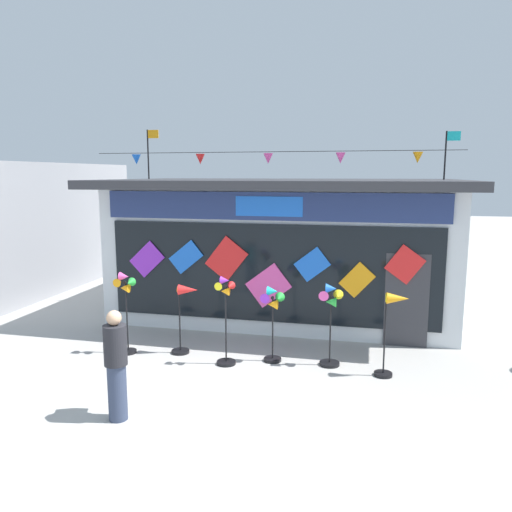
{
  "coord_description": "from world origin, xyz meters",
  "views": [
    {
      "loc": [
        2.55,
        -6.77,
        3.63
      ],
      "look_at": [
        0.18,
        3.53,
        1.89
      ],
      "focal_mm": 35.04,
      "sensor_mm": 36.0,
      "label": 1
    }
  ],
  "objects_px": {
    "kite_shop_building": "(286,245)",
    "wind_spinner_right": "(331,313)",
    "wind_spinner_far_left": "(125,299)",
    "wind_spinner_center_right": "(272,311)",
    "wind_spinner_far_right": "(393,321)",
    "wind_spinner_center_left": "(225,314)",
    "wind_spinner_left": "(185,310)",
    "person_near_camera": "(116,362)"
  },
  "relations": [
    {
      "from": "wind_spinner_far_left",
      "to": "wind_spinner_center_left",
      "type": "bearing_deg",
      "value": -3.43
    },
    {
      "from": "kite_shop_building",
      "to": "wind_spinner_right",
      "type": "xyz_separation_m",
      "value": [
        1.48,
        -3.7,
        -0.72
      ]
    },
    {
      "from": "kite_shop_building",
      "to": "wind_spinner_far_right",
      "type": "xyz_separation_m",
      "value": [
        2.61,
        -3.97,
        -0.73
      ]
    },
    {
      "from": "wind_spinner_right",
      "to": "wind_spinner_center_left",
      "type": "bearing_deg",
      "value": -168.77
    },
    {
      "from": "wind_spinner_center_left",
      "to": "person_near_camera",
      "type": "xyz_separation_m",
      "value": [
        -0.96,
        -2.43,
        -0.12
      ]
    },
    {
      "from": "wind_spinner_far_left",
      "to": "wind_spinner_right",
      "type": "height_order",
      "value": "wind_spinner_far_left"
    },
    {
      "from": "kite_shop_building",
      "to": "wind_spinner_far_left",
      "type": "xyz_separation_m",
      "value": [
        -2.6,
        -3.96,
        -0.63
      ]
    },
    {
      "from": "wind_spinner_far_left",
      "to": "wind_spinner_center_left",
      "type": "relative_size",
      "value": 0.98
    },
    {
      "from": "wind_spinner_center_left",
      "to": "wind_spinner_center_right",
      "type": "relative_size",
      "value": 1.15
    },
    {
      "from": "wind_spinner_far_left",
      "to": "wind_spinner_center_right",
      "type": "bearing_deg",
      "value": 4.36
    },
    {
      "from": "kite_shop_building",
      "to": "wind_spinner_far_right",
      "type": "distance_m",
      "value": 4.8
    },
    {
      "from": "wind_spinner_far_left",
      "to": "wind_spinner_center_left",
      "type": "distance_m",
      "value": 2.14
    },
    {
      "from": "wind_spinner_center_left",
      "to": "wind_spinner_right",
      "type": "distance_m",
      "value": 1.99
    },
    {
      "from": "wind_spinner_right",
      "to": "kite_shop_building",
      "type": "bearing_deg",
      "value": 111.87
    },
    {
      "from": "kite_shop_building",
      "to": "person_near_camera",
      "type": "relative_size",
      "value": 5.13
    },
    {
      "from": "kite_shop_building",
      "to": "wind_spinner_left",
      "type": "height_order",
      "value": "kite_shop_building"
    },
    {
      "from": "wind_spinner_far_left",
      "to": "wind_spinner_far_right",
      "type": "xyz_separation_m",
      "value": [
        5.2,
        -0.01,
        -0.1
      ]
    },
    {
      "from": "kite_shop_building",
      "to": "wind_spinner_right",
      "type": "relative_size",
      "value": 5.34
    },
    {
      "from": "wind_spinner_far_left",
      "to": "wind_spinner_left",
      "type": "relative_size",
      "value": 1.18
    },
    {
      "from": "wind_spinner_center_left",
      "to": "person_near_camera",
      "type": "distance_m",
      "value": 2.62
    },
    {
      "from": "wind_spinner_left",
      "to": "wind_spinner_far_left",
      "type": "bearing_deg",
      "value": -166.66
    },
    {
      "from": "wind_spinner_left",
      "to": "wind_spinner_far_right",
      "type": "relative_size",
      "value": 0.92
    },
    {
      "from": "wind_spinner_far_right",
      "to": "person_near_camera",
      "type": "relative_size",
      "value": 0.93
    },
    {
      "from": "kite_shop_building",
      "to": "wind_spinner_center_right",
      "type": "relative_size",
      "value": 5.7
    },
    {
      "from": "wind_spinner_right",
      "to": "wind_spinner_left",
      "type": "bearing_deg",
      "value": 179.67
    },
    {
      "from": "wind_spinner_far_left",
      "to": "wind_spinner_center_left",
      "type": "height_order",
      "value": "wind_spinner_center_left"
    },
    {
      "from": "person_near_camera",
      "to": "wind_spinner_center_left",
      "type": "bearing_deg",
      "value": 43.61
    },
    {
      "from": "wind_spinner_center_right",
      "to": "wind_spinner_far_right",
      "type": "distance_m",
      "value": 2.25
    },
    {
      "from": "kite_shop_building",
      "to": "wind_spinner_right",
      "type": "distance_m",
      "value": 4.05
    },
    {
      "from": "wind_spinner_center_right",
      "to": "wind_spinner_far_right",
      "type": "height_order",
      "value": "wind_spinner_far_right"
    },
    {
      "from": "wind_spinner_left",
      "to": "person_near_camera",
      "type": "xyz_separation_m",
      "value": [
        0.0,
        -2.84,
        -0.04
      ]
    },
    {
      "from": "wind_spinner_far_left",
      "to": "person_near_camera",
      "type": "bearing_deg",
      "value": -65.52
    },
    {
      "from": "kite_shop_building",
      "to": "wind_spinner_center_right",
      "type": "height_order",
      "value": "kite_shop_building"
    },
    {
      "from": "wind_spinner_center_right",
      "to": "person_near_camera",
      "type": "xyz_separation_m",
      "value": [
        -1.81,
        -2.79,
        -0.13
      ]
    },
    {
      "from": "wind_spinner_center_left",
      "to": "wind_spinner_center_right",
      "type": "xyz_separation_m",
      "value": [
        0.84,
        0.35,
        0.01
      ]
    },
    {
      "from": "wind_spinner_left",
      "to": "wind_spinner_center_left",
      "type": "distance_m",
      "value": 1.05
    },
    {
      "from": "wind_spinner_far_right",
      "to": "person_near_camera",
      "type": "bearing_deg",
      "value": -147.74
    },
    {
      "from": "wind_spinner_far_left",
      "to": "wind_spinner_left",
      "type": "xyz_separation_m",
      "value": [
        1.16,
        0.28,
        -0.21
      ]
    },
    {
      "from": "kite_shop_building",
      "to": "wind_spinner_far_left",
      "type": "height_order",
      "value": "kite_shop_building"
    },
    {
      "from": "kite_shop_building",
      "to": "wind_spinner_far_left",
      "type": "distance_m",
      "value": 4.78
    },
    {
      "from": "kite_shop_building",
      "to": "person_near_camera",
      "type": "height_order",
      "value": "kite_shop_building"
    },
    {
      "from": "person_near_camera",
      "to": "wind_spinner_center_right",
      "type": "bearing_deg",
      "value": 32.3
    }
  ]
}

